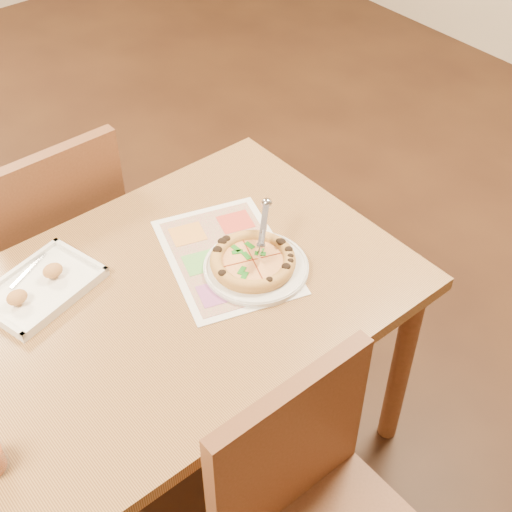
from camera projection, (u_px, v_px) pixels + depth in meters
room at (123, 78)px, 1.36m from camera, size 7.00×7.00×7.00m
dining_table at (158, 325)px, 1.85m from camera, size 1.30×0.85×0.72m
chair_near at (315, 505)px, 1.56m from camera, size 0.42×0.42×0.47m
chair_far at (53, 228)px, 2.24m from camera, size 0.42×0.42×0.47m
plate at (256, 268)px, 1.88m from camera, size 0.36×0.36×0.01m
pizza at (253, 261)px, 1.87m from camera, size 0.23×0.23×0.03m
pizza_cutter at (263, 231)px, 1.86m from camera, size 0.13×0.12×0.10m
appetizer_tray at (41, 288)px, 1.81m from camera, size 0.33×0.26×0.06m
menu at (227, 256)px, 1.92m from camera, size 0.42×0.50×0.00m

